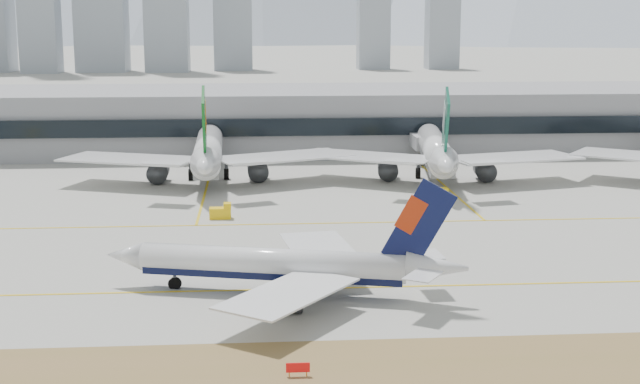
{
  "coord_description": "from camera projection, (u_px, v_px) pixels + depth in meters",
  "views": [
    {
      "loc": [
        -12.74,
        -108.93,
        32.34
      ],
      "look_at": [
        -3.26,
        18.0,
        7.5
      ],
      "focal_mm": 50.0,
      "sensor_mm": 36.0,
      "label": 1
    }
  ],
  "objects": [
    {
      "name": "ground",
      "position": [
        356.0,
        276.0,
        113.74
      ],
      "size": [
        3000.0,
        3000.0,
        0.0
      ],
      "primitive_type": "plane",
      "color": "#AAA89F",
      "rests_on": "ground"
    },
    {
      "name": "taxiing_airliner",
      "position": [
        285.0,
        266.0,
        105.45
      ],
      "size": [
        43.45,
        37.11,
        14.82
      ],
      "rotation": [
        0.0,
        0.0,
        2.89
      ],
      "color": "white",
      "rests_on": "ground"
    },
    {
      "name": "widebody_eva",
      "position": [
        208.0,
        153.0,
        179.83
      ],
      "size": [
        59.22,
        57.81,
        21.11
      ],
      "rotation": [
        0.0,
        0.0,
        1.6
      ],
      "color": "white",
      "rests_on": "ground"
    },
    {
      "name": "widebody_cathay",
      "position": [
        436.0,
        152.0,
        181.5
      ],
      "size": [
        57.73,
        56.91,
        20.74
      ],
      "rotation": [
        0.0,
        0.0,
        1.44
      ],
      "color": "white",
      "rests_on": "ground"
    },
    {
      "name": "terminal",
      "position": [
        304.0,
        119.0,
        224.7
      ],
      "size": [
        280.0,
        43.1,
        15.0
      ],
      "color": "gray",
      "rests_on": "ground"
    },
    {
      "name": "hold_sign_left",
      "position": [
        298.0,
        368.0,
        81.6
      ],
      "size": [
        2.2,
        0.15,
        1.35
      ],
      "color": "red",
      "rests_on": "ground"
    },
    {
      "name": "gse_b",
      "position": [
        221.0,
        212.0,
        146.31
      ],
      "size": [
        3.55,
        2.0,
        2.6
      ],
      "color": "yellow",
      "rests_on": "ground"
    },
    {
      "name": "gse_c",
      "position": [
        439.0,
        197.0,
        159.18
      ],
      "size": [
        3.55,
        2.0,
        2.6
      ],
      "color": "yellow",
      "rests_on": "ground"
    }
  ]
}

